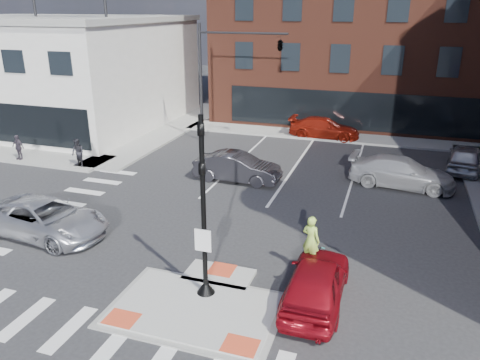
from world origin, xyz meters
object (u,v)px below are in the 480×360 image
(white_pickup, at_px, (402,172))
(bg_car_red, at_px, (324,128))
(red_sedan, at_px, (316,281))
(bg_car_silver, at_px, (466,157))
(pedestrian_b, at_px, (18,147))
(cyclist, at_px, (310,255))
(pedestrian_a, at_px, (78,153))
(silver_suv, at_px, (45,218))
(bg_car_dark, at_px, (237,167))

(white_pickup, bearing_deg, bg_car_red, 37.63)
(red_sedan, bearing_deg, bg_car_silver, -111.14)
(bg_car_silver, distance_m, pedestrian_b, 26.72)
(cyclist, distance_m, pedestrian_a, 16.64)
(pedestrian_b, bearing_deg, red_sedan, -18.72)
(silver_suv, distance_m, pedestrian_b, 11.32)
(cyclist, relative_size, pedestrian_a, 1.36)
(bg_car_red, height_order, cyclist, cyclist)
(bg_car_dark, height_order, pedestrian_a, pedestrian_a)
(pedestrian_b, bearing_deg, pedestrian_a, 5.27)
(white_pickup, distance_m, bg_car_dark, 8.72)
(cyclist, height_order, pedestrian_b, cyclist)
(bg_car_red, relative_size, pedestrian_b, 3.26)
(bg_car_dark, relative_size, bg_car_red, 0.94)
(bg_car_red, bearing_deg, bg_car_dark, 165.17)
(white_pickup, relative_size, bg_car_dark, 1.14)
(red_sedan, xyz_separation_m, pedestrian_a, (-15.50, 8.82, 0.21))
(white_pickup, height_order, cyclist, cyclist)
(cyclist, bearing_deg, bg_car_silver, -94.83)
(silver_suv, height_order, white_pickup, white_pickup)
(red_sedan, xyz_separation_m, cyclist, (-0.50, 1.62, -0.01))
(silver_suv, relative_size, pedestrian_b, 3.59)
(cyclist, distance_m, pedestrian_b, 20.63)
(silver_suv, xyz_separation_m, pedestrian_a, (-4.01, 7.65, 0.21))
(pedestrian_a, height_order, pedestrian_b, pedestrian_a)
(silver_suv, bearing_deg, bg_car_red, -18.24)
(white_pickup, bearing_deg, silver_suv, 132.48)
(silver_suv, xyz_separation_m, bg_car_red, (8.59, 19.15, -0.04))
(red_sedan, xyz_separation_m, pedestrian_b, (-19.83, 8.82, 0.15))
(white_pickup, relative_size, cyclist, 2.39)
(bg_car_silver, relative_size, bg_car_red, 0.92)
(bg_car_dark, xyz_separation_m, pedestrian_a, (-9.50, -1.03, 0.20))
(cyclist, height_order, pedestrian_a, cyclist)
(pedestrian_b, bearing_deg, bg_car_silver, 20.14)
(bg_car_dark, height_order, bg_car_silver, bg_car_silver)
(white_pickup, xyz_separation_m, cyclist, (-3.00, -10.20, -0.02))
(white_pickup, relative_size, pedestrian_b, 3.50)
(silver_suv, distance_m, bg_car_red, 20.99)
(red_sedan, bearing_deg, bg_car_red, -82.08)
(red_sedan, bearing_deg, silver_suv, -6.02)
(bg_car_silver, bearing_deg, pedestrian_b, 24.18)
(silver_suv, distance_m, bg_car_silver, 22.73)
(red_sedan, bearing_deg, pedestrian_b, -24.19)
(cyclist, bearing_deg, silver_suv, 22.33)
(bg_car_silver, xyz_separation_m, bg_car_red, (-8.90, 4.64, -0.06))
(silver_suv, height_order, pedestrian_b, pedestrian_b)
(bg_car_silver, bearing_deg, white_pickup, 57.13)
(silver_suv, bearing_deg, bg_car_silver, -44.40)
(red_sedan, distance_m, white_pickup, 12.08)
(red_sedan, height_order, cyclist, cyclist)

